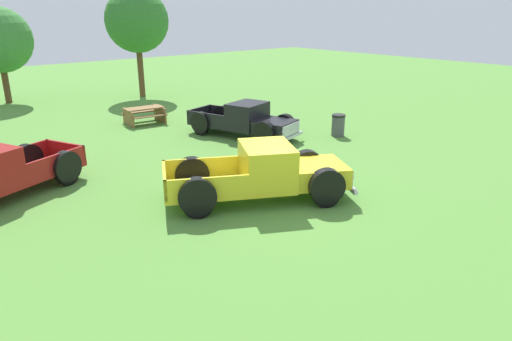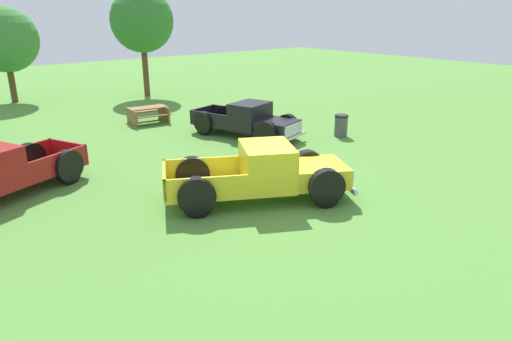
# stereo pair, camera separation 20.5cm
# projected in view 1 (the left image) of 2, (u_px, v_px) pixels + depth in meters

# --- Properties ---
(ground_plane) EXTENTS (80.00, 80.00, 0.00)m
(ground_plane) POSITION_uv_depth(u_px,v_px,m) (278.00, 196.00, 13.86)
(ground_plane) COLOR #548C38
(pickup_truck_foreground) EXTENTS (5.60, 4.20, 1.64)m
(pickup_truck_foreground) POSITION_uv_depth(u_px,v_px,m) (269.00, 173.00, 13.41)
(pickup_truck_foreground) COLOR yellow
(pickup_truck_foreground) RESTS_ON ground_plane
(pickup_truck_behind_left) EXTENTS (3.11, 5.21, 1.50)m
(pickup_truck_behind_left) POSITION_uv_depth(u_px,v_px,m) (249.00, 121.00, 19.92)
(pickup_truck_behind_left) COLOR black
(pickup_truck_behind_left) RESTS_ON ground_plane
(picnic_table) EXTENTS (1.96, 1.68, 0.78)m
(picnic_table) POSITION_uv_depth(u_px,v_px,m) (144.00, 113.00, 22.45)
(picnic_table) COLOR olive
(picnic_table) RESTS_ON ground_plane
(trash_can) EXTENTS (0.59, 0.59, 0.95)m
(trash_can) POSITION_uv_depth(u_px,v_px,m) (338.00, 125.00, 20.24)
(trash_can) COLOR #4C4C51
(trash_can) RESTS_ON ground_plane
(oak_tree_east) EXTENTS (3.81, 3.81, 6.49)m
(oak_tree_east) POSITION_uv_depth(u_px,v_px,m) (137.00, 21.00, 28.05)
(oak_tree_east) COLOR brown
(oak_tree_east) RESTS_ON ground_plane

